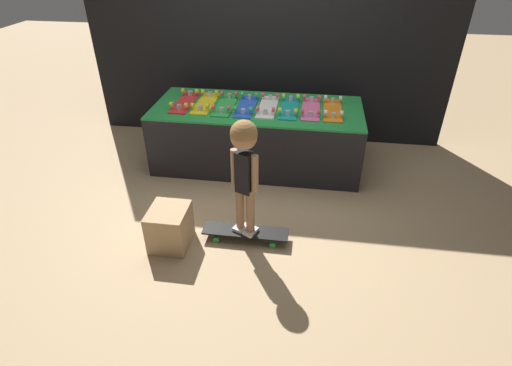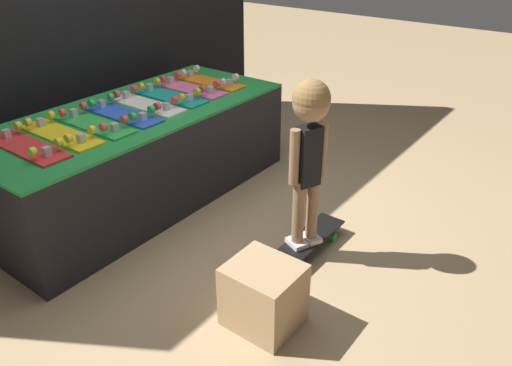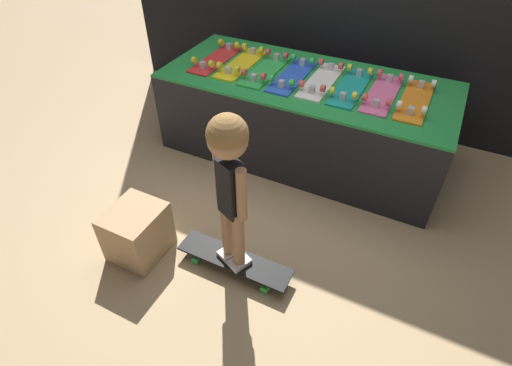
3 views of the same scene
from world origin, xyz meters
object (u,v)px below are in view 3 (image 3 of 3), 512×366
Objects in this scene: storage_box at (137,232)px; skateboard_pink_on_rack at (382,93)px; skateboard_red_on_rack at (217,58)px; skateboard_green_on_rack at (266,69)px; skateboard_white_on_rack at (321,80)px; skateboard_yellow_on_rack at (241,63)px; skateboard_on_floor at (234,260)px; child at (229,168)px; skateboard_blue_on_rack at (293,75)px; skateboard_teal_on_rack at (351,86)px; skateboard_orange_on_rack at (415,100)px.

skateboard_pink_on_rack is at bearing 54.09° from storage_box.
skateboard_red_on_rack is 0.46m from skateboard_green_on_rack.
skateboard_white_on_rack is (0.46, 0.02, 0.00)m from skateboard_green_on_rack.
skateboard_on_floor is (0.67, -1.37, -0.63)m from skateboard_yellow_on_rack.
skateboard_red_on_rack is at bearing -178.46° from skateboard_yellow_on_rack.
skateboard_pink_on_rack is 1.46m from child.
skateboard_green_on_rack and skateboard_blue_on_rack have the same top height.
skateboard_red_on_rack is at bearing -179.76° from skateboard_teal_on_rack.
skateboard_pink_on_rack is (1.15, 0.01, 0.00)m from skateboard_yellow_on_rack.
skateboard_teal_on_rack is (1.15, 0.00, 0.00)m from skateboard_red_on_rack.
skateboard_on_floor is (-0.02, -1.36, -0.63)m from skateboard_white_on_rack.
skateboard_white_on_rack is 0.62× the size of child.
skateboard_orange_on_rack is at bearing 1.28° from skateboard_teal_on_rack.
skateboard_red_on_rack is 1.37m from skateboard_pink_on_rack.
skateboard_blue_on_rack is 1.79× the size of storage_box.
skateboard_orange_on_rack reaches higher than skateboard_on_floor.
skateboard_teal_on_rack is (0.46, 0.02, 0.00)m from skateboard_blue_on_rack.
skateboard_yellow_on_rack and skateboard_blue_on_rack have the same top height.
child reaches higher than skateboard_blue_on_rack.
skateboard_teal_on_rack is (0.23, 0.00, 0.00)m from skateboard_white_on_rack.
skateboard_blue_on_rack is 1.00× the size of skateboard_teal_on_rack.
child reaches higher than skateboard_yellow_on_rack.
skateboard_blue_on_rack and skateboard_orange_on_rack have the same top height.
skateboard_yellow_on_rack is at bearing 1.54° from skateboard_red_on_rack.
skateboard_green_on_rack is at bearing -177.71° from skateboard_white_on_rack.
skateboard_white_on_rack is 0.69m from skateboard_orange_on_rack.
skateboard_red_on_rack is 0.69m from skateboard_blue_on_rack.
skateboard_green_on_rack is 0.85× the size of skateboard_on_floor.
skateboard_green_on_rack reaches higher than skateboard_on_floor.
skateboard_teal_on_rack is at bearing 2.32° from skateboard_blue_on_rack.
skateboard_green_on_rack is 1.00× the size of skateboard_orange_on_rack.
child is (-0.71, -1.38, 0.11)m from skateboard_orange_on_rack.
skateboard_yellow_on_rack is at bearing 179.92° from skateboard_teal_on_rack.
skateboard_yellow_on_rack is 1.60m from storage_box.
storage_box is at bearing -131.14° from skateboard_orange_on_rack.
skateboard_white_on_rack is 1.00× the size of skateboard_teal_on_rack.
skateboard_yellow_on_rack is 1.00× the size of skateboard_orange_on_rack.
child is at bearing -64.00° from skateboard_yellow_on_rack.
skateboard_white_on_rack and skateboard_orange_on_rack have the same top height.
skateboard_white_on_rack is 1.00× the size of skateboard_pink_on_rack.
child is (0.90, -1.36, 0.11)m from skateboard_red_on_rack.
skateboard_orange_on_rack is (1.60, 0.02, 0.00)m from skateboard_red_on_rack.
skateboard_on_floor is 0.72× the size of child.
child reaches higher than skateboard_orange_on_rack.
skateboard_blue_on_rack and skateboard_teal_on_rack have the same top height.
skateboard_red_on_rack is at bearing -179.46° from skateboard_orange_on_rack.
skateboard_orange_on_rack is 1.79× the size of storage_box.
storage_box is at bearing -88.34° from skateboard_yellow_on_rack.
skateboard_blue_on_rack is at bearing 74.51° from storage_box.
skateboard_on_floor is 0.74m from child.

